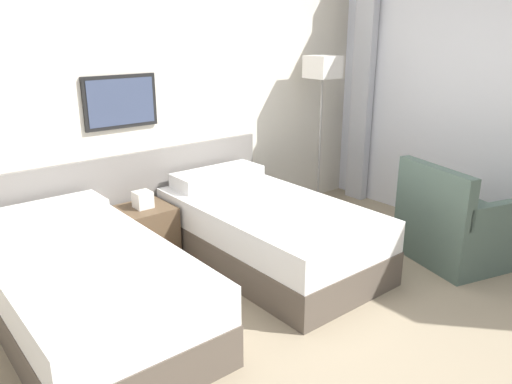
% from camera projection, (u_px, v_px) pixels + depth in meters
% --- Properties ---
extents(ground_plane, '(16.00, 16.00, 0.00)m').
position_uv_depth(ground_plane, '(329.00, 320.00, 3.44)').
color(ground_plane, gray).
extents(wall_headboard, '(10.00, 0.10, 2.70)m').
position_uv_depth(wall_headboard, '(169.00, 100.00, 4.48)').
color(wall_headboard, beige).
rests_on(wall_headboard, ground_plane).
extents(bed_near_door, '(1.06, 1.94, 0.66)m').
position_uv_depth(bed_near_door, '(87.00, 289.00, 3.29)').
color(bed_near_door, brown).
rests_on(bed_near_door, ground_plane).
extents(bed_near_window, '(1.06, 1.94, 0.66)m').
position_uv_depth(bed_near_window, '(267.00, 231.00, 4.23)').
color(bed_near_window, brown).
rests_on(bed_near_window, ground_plane).
extents(nightstand, '(0.45, 0.43, 0.62)m').
position_uv_depth(nightstand, '(145.00, 232.00, 4.28)').
color(nightstand, brown).
rests_on(nightstand, ground_plane).
extents(floor_lamp, '(0.30, 0.30, 1.65)m').
position_uv_depth(floor_lamp, '(322.00, 77.00, 5.12)').
color(floor_lamp, '#9E9993').
rests_on(floor_lamp, ground_plane).
extents(armchair, '(0.94, 0.98, 0.86)m').
position_uv_depth(armchair, '(456.00, 228.00, 4.27)').
color(armchair, '#4C6056').
rests_on(armchair, ground_plane).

